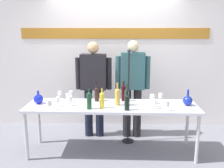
{
  "coord_description": "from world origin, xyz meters",
  "views": [
    {
      "loc": [
        0.15,
        -3.71,
        1.91
      ],
      "look_at": [
        0.0,
        0.15,
        1.07
      ],
      "focal_mm": 40.99,
      "sensor_mm": 36.0,
      "label": 1
    }
  ],
  "objects": [
    {
      "name": "wine_bottle_4",
      "position": [
        0.09,
        -0.01,
        0.92
      ],
      "size": [
        0.07,
        0.07,
        0.34
      ],
      "color": "gold",
      "rests_on": "display_table"
    },
    {
      "name": "wine_bottle_1",
      "position": [
        0.18,
        0.23,
        0.91
      ],
      "size": [
        0.07,
        0.07,
        0.32
      ],
      "color": "black",
      "rests_on": "display_table"
    },
    {
      "name": "back_wall",
      "position": [
        0.0,
        1.28,
        1.5
      ],
      "size": [
        5.11,
        0.11,
        3.0
      ],
      "color": "white",
      "rests_on": "ground"
    },
    {
      "name": "wine_bottle_2",
      "position": [
        -0.31,
        -0.21,
        0.91
      ],
      "size": [
        0.07,
        0.07,
        0.33
      ],
      "color": "#173E24",
      "rests_on": "display_table"
    },
    {
      "name": "presenter_right",
      "position": [
        0.34,
        0.63,
        0.98
      ],
      "size": [
        0.6,
        0.22,
        1.71
      ],
      "color": "black",
      "rests_on": "ground"
    },
    {
      "name": "wine_glass_right_2",
      "position": [
        0.76,
        0.16,
        0.88
      ],
      "size": [
        0.06,
        0.06,
        0.15
      ],
      "color": "white",
      "rests_on": "display_table"
    },
    {
      "name": "wine_glass_right_4",
      "position": [
        0.62,
        0.1,
        0.88
      ],
      "size": [
        0.07,
        0.07,
        0.15
      ],
      "color": "white",
      "rests_on": "display_table"
    },
    {
      "name": "decanter_blue_right",
      "position": [
        1.14,
        0.03,
        0.85
      ],
      "size": [
        0.15,
        0.15,
        0.24
      ],
      "color": "#182A9D",
      "rests_on": "display_table"
    },
    {
      "name": "wine_glass_left_5",
      "position": [
        -0.66,
        0.24,
        0.88
      ],
      "size": [
        0.06,
        0.06,
        0.15
      ],
      "color": "white",
      "rests_on": "display_table"
    },
    {
      "name": "wine_glass_left_0",
      "position": [
        -0.62,
        -0.05,
        0.87
      ],
      "size": [
        0.07,
        0.07,
        0.14
      ],
      "color": "white",
      "rests_on": "display_table"
    },
    {
      "name": "wine_glass_left_4",
      "position": [
        -0.87,
        -0.28,
        0.88
      ],
      "size": [
        0.07,
        0.07,
        0.15
      ],
      "color": "white",
      "rests_on": "display_table"
    },
    {
      "name": "wine_bottle_3",
      "position": [
        0.23,
        -0.24,
        0.9
      ],
      "size": [
        0.07,
        0.07,
        0.29
      ],
      "color": "black",
      "rests_on": "display_table"
    },
    {
      "name": "wine_glass_left_1",
      "position": [
        -0.86,
        0.28,
        0.87
      ],
      "size": [
        0.06,
        0.06,
        0.14
      ],
      "color": "white",
      "rests_on": "display_table"
    },
    {
      "name": "wine_bottle_5",
      "position": [
        0.23,
        -0.01,
        0.91
      ],
      "size": [
        0.07,
        0.07,
        0.33
      ],
      "color": "#1F3327",
      "rests_on": "display_table"
    },
    {
      "name": "wine_bottle_6",
      "position": [
        -0.13,
        -0.16,
        0.91
      ],
      "size": [
        0.07,
        0.07,
        0.32
      ],
      "color": "gold",
      "rests_on": "display_table"
    },
    {
      "name": "ground_plane",
      "position": [
        0.0,
        0.0,
        0.0
      ],
      "size": [
        10.0,
        10.0,
        0.0
      ],
      "primitive_type": "plane",
      "color": "slate"
    },
    {
      "name": "wine_glass_left_3",
      "position": [
        -0.69,
        0.09,
        0.88
      ],
      "size": [
        0.06,
        0.06,
        0.15
      ],
      "color": "white",
      "rests_on": "display_table"
    },
    {
      "name": "display_table",
      "position": [
        0.0,
        0.0,
        0.72
      ],
      "size": [
        2.59,
        0.69,
        0.77
      ],
      "color": "silver",
      "rests_on": "ground"
    },
    {
      "name": "wine_glass_right_0",
      "position": [
        0.79,
        -0.27,
        0.88
      ],
      "size": [
        0.07,
        0.07,
        0.15
      ],
      "color": "white",
      "rests_on": "display_table"
    },
    {
      "name": "decanter_blue_left",
      "position": [
        -1.13,
        0.03,
        0.85
      ],
      "size": [
        0.15,
        0.15,
        0.21
      ],
      "color": "#1423B9",
      "rests_on": "display_table"
    },
    {
      "name": "wine_glass_right_3",
      "position": [
        0.6,
        -0.06,
        0.89
      ],
      "size": [
        0.07,
        0.07,
        0.16
      ],
      "color": "white",
      "rests_on": "display_table"
    },
    {
      "name": "presenter_left",
      "position": [
        -0.34,
        0.63,
        0.97
      ],
      "size": [
        0.63,
        0.22,
        1.69
      ],
      "color": "black",
      "rests_on": "ground"
    },
    {
      "name": "microphone_stand",
      "position": [
        0.26,
        0.39,
        0.54
      ],
      "size": [
        0.2,
        0.2,
        1.59
      ],
      "color": "black",
      "rests_on": "ground"
    },
    {
      "name": "wine_glass_left_2",
      "position": [
        -0.79,
        -0.1,
        0.87
      ],
      "size": [
        0.06,
        0.06,
        0.14
      ],
      "color": "white",
      "rests_on": "display_table"
    },
    {
      "name": "wine_bottle_0",
      "position": [
        -0.25,
        0.21,
        0.9
      ],
      "size": [
        0.07,
        0.07,
        0.31
      ],
      "color": "black",
      "rests_on": "display_table"
    },
    {
      "name": "wine_glass_right_1",
      "position": [
        0.63,
        -0.15,
        0.87
      ],
      "size": [
        0.06,
        0.06,
        0.13
      ],
      "color": "white",
      "rests_on": "display_table"
    }
  ]
}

